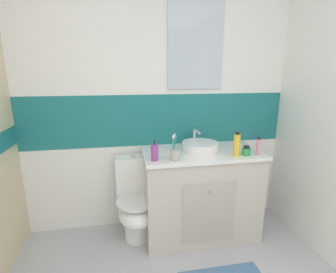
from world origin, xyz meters
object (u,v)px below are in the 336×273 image
object	(u,v)px
toilet	(136,202)
toothbrush_cup	(175,154)
sink_basin	(200,146)
shampoo_bottle_tall	(237,145)
toothpaste_tube_upright	(258,147)
hair_gel_jar	(246,151)
soap_dispenser	(154,152)

from	to	relation	value
toilet	toothbrush_cup	xyz separation A→B (m)	(0.32, -0.24, 0.54)
sink_basin	shampoo_bottle_tall	size ratio (longest dim) A/B	1.79
toothpaste_tube_upright	hair_gel_jar	distance (m)	0.11
shampoo_bottle_tall	sink_basin	bearing A→B (deg)	142.89
toilet	sink_basin	bearing A→B (deg)	-3.20
soap_dispenser	hair_gel_jar	distance (m)	0.81
soap_dispenser	shampoo_bottle_tall	size ratio (longest dim) A/B	0.83
sink_basin	soap_dispenser	world-z (taller)	soap_dispenser
sink_basin	toilet	distance (m)	0.80
sink_basin	toothbrush_cup	xyz separation A→B (m)	(-0.28, -0.21, 0.01)
hair_gel_jar	sink_basin	bearing A→B (deg)	151.37
soap_dispenser	shampoo_bottle_tall	xyz separation A→B (m)	(0.71, -0.01, 0.03)
toothpaste_tube_upright	hair_gel_jar	world-z (taller)	toothpaste_tube_upright
soap_dispenser	toothpaste_tube_upright	bearing A→B (deg)	-1.15
sink_basin	shampoo_bottle_tall	bearing A→B (deg)	-37.11
toothbrush_cup	toothpaste_tube_upright	distance (m)	0.75
shampoo_bottle_tall	hair_gel_jar	xyz separation A→B (m)	(0.10, 0.00, -0.06)
toothpaste_tube_upright	hair_gel_jar	xyz separation A→B (m)	(-0.10, 0.01, -0.04)
toothpaste_tube_upright	sink_basin	bearing A→B (deg)	155.92
toilet	shampoo_bottle_tall	size ratio (longest dim) A/B	3.73
toilet	toothbrush_cup	bearing A→B (deg)	-37.46
shampoo_bottle_tall	hair_gel_jar	distance (m)	0.12
toilet	toothpaste_tube_upright	distance (m)	1.23
sink_basin	hair_gel_jar	world-z (taller)	sink_basin
toilet	hair_gel_jar	xyz separation A→B (m)	(0.96, -0.23, 0.52)
sink_basin	toothpaste_tube_upright	size ratio (longest dim) A/B	2.37
toilet	shampoo_bottle_tall	bearing A→B (deg)	-15.08
sink_basin	toothbrush_cup	world-z (taller)	toothbrush_cup
soap_dispenser	hair_gel_jar	xyz separation A→B (m)	(0.81, -0.01, -0.03)
sink_basin	hair_gel_jar	size ratio (longest dim) A/B	4.56
sink_basin	toothpaste_tube_upright	world-z (taller)	sink_basin
sink_basin	toothbrush_cup	size ratio (longest dim) A/B	1.71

